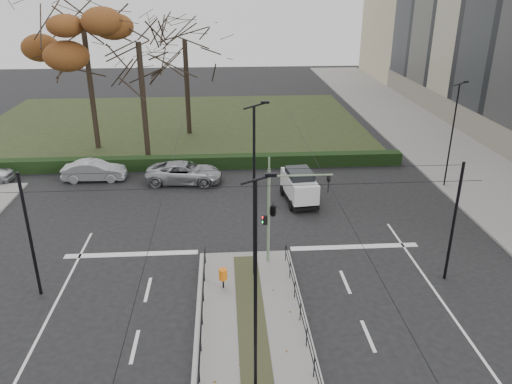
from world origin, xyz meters
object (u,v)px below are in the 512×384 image
litter_bin (223,275)px  white_van (299,185)px  streetlamp_median_far (255,192)px  streetlamp_sidewalk (452,134)px  streetlamp_median_near (256,291)px  bare_tree_center (185,47)px  traffic_light (275,209)px  bare_tree_near (139,51)px  rust_tree (83,28)px  parked_car_second (94,171)px  parked_car_fourth (184,173)px

litter_bin → white_van: 11.21m
streetlamp_median_far → streetlamp_sidewalk: bearing=37.2°
streetlamp_median_near → bare_tree_center: (-4.11, 33.14, 3.81)m
traffic_light → litter_bin: 4.13m
bare_tree_near → streetlamp_sidewalk: bearing=-20.0°
streetlamp_median_far → rust_tree: bearing=119.7°
litter_bin → streetlamp_sidewalk: size_ratio=0.14×
streetlamp_median_far → bare_tree_center: bearing=100.1°
parked_car_second → rust_tree: size_ratio=0.34×
bare_tree_center → rust_tree: bearing=-152.0°
bare_tree_near → litter_bin: bearing=-73.0°
parked_car_fourth → white_van: white_van is taller
streetlamp_median_far → bare_tree_near: size_ratio=0.70×
litter_bin → rust_tree: 26.62m
traffic_light → rust_tree: rust_tree is taller
parked_car_second → parked_car_fourth: bearing=-98.0°
streetlamp_sidewalk → parked_car_fourth: bearing=173.4°
streetlamp_median_near → streetlamp_median_far: 7.61m
parked_car_fourth → bare_tree_near: (-3.37, 5.80, 7.80)m
parked_car_second → bare_tree_center: size_ratio=0.39×
litter_bin → bare_tree_center: 27.78m
bare_tree_near → white_van: bearing=-41.4°
streetlamp_median_far → parked_car_fourth: (-4.21, 12.86, -3.72)m
white_van → bare_tree_center: 19.75m
streetlamp_median_far → parked_car_fourth: bearing=108.1°
streetlamp_sidewalk → parked_car_fourth: size_ratio=1.35×
streetlamp_sidewalk → bare_tree_center: 24.23m
litter_bin → white_van: (5.04, 10.01, 0.30)m
litter_bin → parked_car_fourth: size_ratio=0.18×
streetlamp_median_far → bare_tree_center: bare_tree_center is taller
traffic_light → streetlamp_median_far: bearing=-131.1°
streetlamp_median_near → parked_car_second: 23.97m
litter_bin → bare_tree_near: bearing=107.0°
rust_tree → white_van: bearing=-38.6°
traffic_light → parked_car_fourth: size_ratio=0.93×
litter_bin → streetlamp_median_far: 4.09m
parked_car_second → rust_tree: 12.17m
traffic_light → streetlamp_sidewalk: bearing=36.1°
streetlamp_sidewalk → white_van: bearing=-170.2°
bare_tree_center → white_van: bearing=-64.1°
bare_tree_center → parked_car_second: bearing=-117.8°
parked_car_second → white_van: 15.08m
parked_car_second → bare_tree_near: bearing=-33.3°
streetlamp_median_near → white_van: streetlamp_median_near is taller
white_van → streetlamp_median_near: bearing=-103.5°
parked_car_second → streetlamp_median_far: bearing=-142.1°
parked_car_second → white_van: (14.27, -4.85, 0.41)m
parked_car_second → parked_car_fourth: parked_car_fourth is taller
rust_tree → bare_tree_center: (7.66, 4.08, -1.97)m
streetlamp_sidewalk → rust_tree: 29.13m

